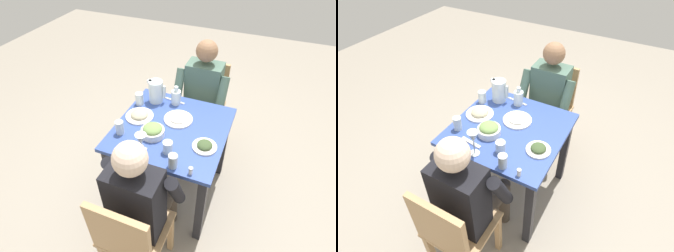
# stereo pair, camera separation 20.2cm
# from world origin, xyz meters

# --- Properties ---
(ground_plane) EXTENTS (8.00, 8.00, 0.00)m
(ground_plane) POSITION_xyz_m (0.00, 0.00, 0.00)
(ground_plane) COLOR gray
(dining_table) EXTENTS (0.83, 0.83, 0.75)m
(dining_table) POSITION_xyz_m (0.00, 0.00, 0.61)
(dining_table) COLOR #334C99
(dining_table) RESTS_ON ground_plane
(chair_near) EXTENTS (0.40, 0.40, 0.89)m
(chair_near) POSITION_xyz_m (0.03, -0.78, 0.50)
(chair_near) COLOR tan
(chair_near) RESTS_ON ground_plane
(chair_far) EXTENTS (0.40, 0.40, 0.89)m
(chair_far) POSITION_xyz_m (0.06, 0.78, 0.50)
(chair_far) COLOR tan
(chair_far) RESTS_ON ground_plane
(diner_near) EXTENTS (0.48, 0.53, 1.18)m
(diner_near) POSITION_xyz_m (0.03, -0.58, 0.65)
(diner_near) COLOR black
(diner_near) RESTS_ON ground_plane
(diner_far) EXTENTS (0.48, 0.53, 1.18)m
(diner_far) POSITION_xyz_m (0.06, 0.58, 0.65)
(diner_far) COLOR #4C6B5B
(diner_far) RESTS_ON ground_plane
(water_pitcher) EXTENTS (0.16, 0.12, 0.19)m
(water_pitcher) POSITION_xyz_m (-0.25, 0.28, 0.85)
(water_pitcher) COLOR silver
(water_pitcher) RESTS_ON dining_table
(salad_bowl) EXTENTS (0.17, 0.17, 0.09)m
(salad_bowl) POSITION_xyz_m (-0.10, -0.13, 0.79)
(salad_bowl) COLOR white
(salad_bowl) RESTS_ON dining_table
(plate_yoghurt) EXTENTS (0.23, 0.23, 0.04)m
(plate_yoghurt) POSITION_xyz_m (0.02, 0.10, 0.76)
(plate_yoghurt) COLOR white
(plate_yoghurt) RESTS_ON dining_table
(plate_dolmas) EXTENTS (0.17, 0.17, 0.05)m
(plate_dolmas) POSITION_xyz_m (0.29, -0.12, 0.77)
(plate_dolmas) COLOR white
(plate_dolmas) RESTS_ON dining_table
(plate_beans) EXTENTS (0.22, 0.22, 0.05)m
(plate_beans) POSITION_xyz_m (-0.28, 0.02, 0.77)
(plate_beans) COLOR white
(plate_beans) RESTS_ON dining_table
(water_glass_near_right) EXTENTS (0.06, 0.06, 0.10)m
(water_glass_near_right) POSITION_xyz_m (0.15, -0.36, 0.80)
(water_glass_near_right) COLOR silver
(water_glass_near_right) RESTS_ON dining_table
(water_glass_by_pitcher) EXTENTS (0.06, 0.06, 0.11)m
(water_glass_by_pitcher) POSITION_xyz_m (-0.33, -0.20, 0.80)
(water_glass_by_pitcher) COLOR silver
(water_glass_by_pitcher) RESTS_ON dining_table
(water_glass_far_right) EXTENTS (0.07, 0.07, 0.09)m
(water_glass_far_right) POSITION_xyz_m (0.07, -0.25, 0.80)
(water_glass_far_right) COLOR silver
(water_glass_far_right) RESTS_ON dining_table
(water_glass_far_left) EXTENTS (0.07, 0.07, 0.10)m
(water_glass_far_left) POSITION_xyz_m (-0.36, 0.18, 0.80)
(water_glass_far_left) COLOR silver
(water_glass_far_left) RESTS_ON dining_table
(wine_glass) EXTENTS (0.08, 0.08, 0.20)m
(wine_glass) POSITION_xyz_m (-0.08, -0.35, 0.89)
(wine_glass) COLOR silver
(wine_glass) RESTS_ON dining_table
(oil_carafe) EXTENTS (0.08, 0.08, 0.16)m
(oil_carafe) POSITION_xyz_m (-0.08, 0.30, 0.81)
(oil_carafe) COLOR silver
(oil_carafe) RESTS_ON dining_table
(salt_shaker) EXTENTS (0.03, 0.03, 0.05)m
(salt_shaker) POSITION_xyz_m (0.27, -0.38, 0.78)
(salt_shaker) COLOR white
(salt_shaker) RESTS_ON dining_table
(fork_near) EXTENTS (0.17, 0.05, 0.01)m
(fork_near) POSITION_xyz_m (-0.16, -0.28, 0.75)
(fork_near) COLOR silver
(fork_near) RESTS_ON dining_table
(knife_near) EXTENTS (0.19, 0.04, 0.01)m
(knife_near) POSITION_xyz_m (-0.10, 0.33, 0.75)
(knife_near) COLOR silver
(knife_near) RESTS_ON dining_table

